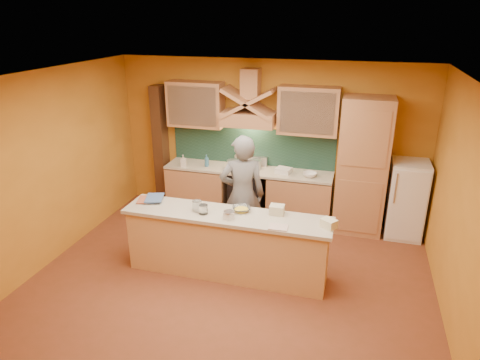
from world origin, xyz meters
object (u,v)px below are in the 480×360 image
(mixing_bowl, at_px, (241,209))
(stove, at_px, (248,193))
(person, at_px, (242,195))
(fridge, at_px, (406,199))
(kitchen_scale, at_px, (229,216))

(mixing_bowl, bearing_deg, stove, 101.98)
(person, bearing_deg, mixing_bowl, 85.29)
(fridge, xyz_separation_m, kitchen_scale, (-2.42, -2.04, 0.34))
(kitchen_scale, bearing_deg, mixing_bowl, 88.10)
(fridge, xyz_separation_m, person, (-2.46, -1.23, 0.29))
(stove, relative_size, kitchen_scale, 8.09)
(kitchen_scale, distance_m, mixing_bowl, 0.30)
(kitchen_scale, xyz_separation_m, mixing_bowl, (0.09, 0.28, -0.02))
(person, distance_m, mixing_bowl, 0.55)
(person, height_order, kitchen_scale, person)
(fridge, height_order, mixing_bowl, fridge)
(fridge, distance_m, person, 2.77)
(fridge, bearing_deg, stove, 180.00)
(person, xyz_separation_m, kitchen_scale, (0.04, -0.82, 0.05))
(kitchen_scale, bearing_deg, person, 109.50)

